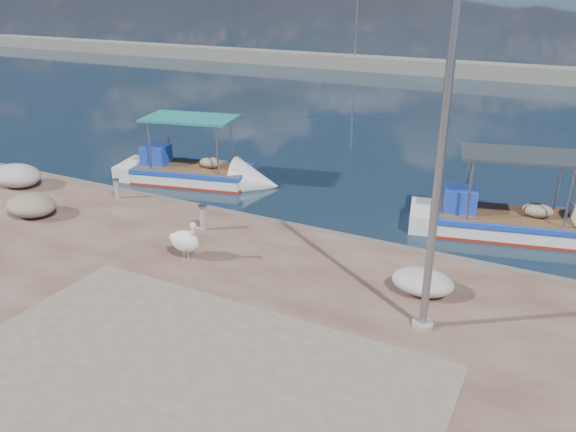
# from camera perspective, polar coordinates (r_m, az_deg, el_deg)

# --- Properties ---
(ground) EXTENTS (1400.00, 1400.00, 0.00)m
(ground) POSITION_cam_1_polar(r_m,az_deg,el_deg) (12.93, -7.91, -11.12)
(ground) COLOR #162635
(ground) RESTS_ON ground
(quay_patch) EXTENTS (9.00, 7.00, 0.01)m
(quay_patch) POSITION_cam_1_polar(r_m,az_deg,el_deg) (10.26, -13.27, -18.30)
(quay_patch) COLOR gray
(quay_patch) RESTS_ON quay
(breakwater) EXTENTS (120.00, 2.20, 7.50)m
(breakwater) POSITION_cam_1_polar(r_m,az_deg,el_deg) (49.51, 20.23, 13.63)
(breakwater) COLOR gray
(breakwater) RESTS_ON ground
(boat_left) EXTENTS (6.40, 3.32, 2.94)m
(boat_left) POSITION_cam_1_polar(r_m,az_deg,el_deg) (22.20, -9.72, 4.11)
(boat_left) COLOR white
(boat_left) RESTS_ON ground
(boat_right) EXTENTS (6.41, 3.36, 2.94)m
(boat_right) POSITION_cam_1_polar(r_m,az_deg,el_deg) (18.56, 21.35, -0.89)
(boat_right) COLOR white
(boat_right) RESTS_ON ground
(pelican) EXTENTS (1.09, 0.50, 1.07)m
(pelican) POSITION_cam_1_polar(r_m,az_deg,el_deg) (14.67, -10.36, -2.49)
(pelican) COLOR tan
(pelican) RESTS_ON quay
(lamp_post) EXTENTS (0.44, 0.96, 7.00)m
(lamp_post) POSITION_cam_1_polar(r_m,az_deg,el_deg) (10.87, 15.07, 3.97)
(lamp_post) COLOR gray
(lamp_post) RESTS_ON quay
(bollard_near) EXTENTS (0.25, 0.25, 0.75)m
(bollard_near) POSITION_cam_1_polar(r_m,az_deg,el_deg) (16.36, -8.64, -0.04)
(bollard_near) COLOR gray
(bollard_near) RESTS_ON quay
(bollard_far) EXTENTS (0.22, 0.22, 0.66)m
(bollard_far) POSITION_cam_1_polar(r_m,az_deg,el_deg) (19.46, -17.01, 2.75)
(bollard_far) COLOR gray
(bollard_far) RESTS_ON quay
(potted_plant) EXTENTS (0.48, 0.46, 0.43)m
(potted_plant) POSITION_cam_1_polar(r_m,az_deg,el_deg) (15.60, -10.61, -2.11)
(potted_plant) COLOR #33722D
(potted_plant) RESTS_ON quay
(net_pile_d) EXTENTS (1.44, 1.08, 0.54)m
(net_pile_d) POSITION_cam_1_polar(r_m,az_deg,el_deg) (13.37, 13.51, -6.51)
(net_pile_d) COLOR beige
(net_pile_d) RESTS_ON quay
(net_pile_a) EXTENTS (1.88, 1.37, 0.77)m
(net_pile_a) POSITION_cam_1_polar(r_m,az_deg,el_deg) (21.95, -25.85, 3.73)
(net_pile_a) COLOR beige
(net_pile_a) RESTS_ON quay
(net_pile_b) EXTENTS (1.65, 1.28, 0.64)m
(net_pile_b) POSITION_cam_1_polar(r_m,az_deg,el_deg) (18.95, -24.64, 0.99)
(net_pile_b) COLOR tan
(net_pile_b) RESTS_ON quay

